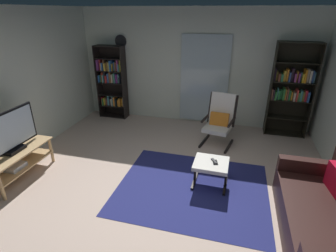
{
  "coord_description": "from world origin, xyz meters",
  "views": [
    {
      "loc": [
        0.98,
        -3.05,
        2.52
      ],
      "look_at": [
        -0.04,
        0.77,
        0.75
      ],
      "focal_mm": 27.82,
      "sensor_mm": 36.0,
      "label": 1
    }
  ],
  "objects_px": {
    "bookshelf_near_tv": "(112,82)",
    "leather_sofa": "(331,218)",
    "ottoman": "(211,166)",
    "lounge_armchair": "(220,118)",
    "tv_stand": "(16,160)",
    "tv_remote": "(214,161)",
    "bookshelf_near_sofa": "(291,88)",
    "cell_phone": "(215,162)",
    "wall_clock": "(121,41)",
    "television": "(10,133)"
  },
  "relations": [
    {
      "from": "lounge_armchair",
      "to": "ottoman",
      "type": "relative_size",
      "value": 1.94
    },
    {
      "from": "ottoman",
      "to": "cell_phone",
      "type": "relative_size",
      "value": 3.77
    },
    {
      "from": "ottoman",
      "to": "tv_remote",
      "type": "relative_size",
      "value": 3.67
    },
    {
      "from": "bookshelf_near_tv",
      "to": "leather_sofa",
      "type": "relative_size",
      "value": 1.0
    },
    {
      "from": "tv_remote",
      "to": "cell_phone",
      "type": "bearing_deg",
      "value": -88.55
    },
    {
      "from": "cell_phone",
      "to": "tv_remote",
      "type": "bearing_deg",
      "value": 110.12
    },
    {
      "from": "television",
      "to": "tv_remote",
      "type": "relative_size",
      "value": 6.99
    },
    {
      "from": "tv_stand",
      "to": "tv_remote",
      "type": "bearing_deg",
      "value": 11.87
    },
    {
      "from": "tv_stand",
      "to": "tv_remote",
      "type": "height_order",
      "value": "tv_stand"
    },
    {
      "from": "tv_remote",
      "to": "cell_phone",
      "type": "height_order",
      "value": "tv_remote"
    },
    {
      "from": "bookshelf_near_tv",
      "to": "bookshelf_near_sofa",
      "type": "relative_size",
      "value": 0.9
    },
    {
      "from": "tv_remote",
      "to": "wall_clock",
      "type": "height_order",
      "value": "wall_clock"
    },
    {
      "from": "cell_phone",
      "to": "ottoman",
      "type": "bearing_deg",
      "value": 167.44
    },
    {
      "from": "television",
      "to": "wall_clock",
      "type": "relative_size",
      "value": 3.47
    },
    {
      "from": "wall_clock",
      "to": "tv_remote",
      "type": "bearing_deg",
      "value": -43.75
    },
    {
      "from": "television",
      "to": "wall_clock",
      "type": "distance_m",
      "value": 3.26
    },
    {
      "from": "bookshelf_near_tv",
      "to": "bookshelf_near_sofa",
      "type": "xyz_separation_m",
      "value": [
        4.08,
        -0.0,
        0.13
      ]
    },
    {
      "from": "leather_sofa",
      "to": "cell_phone",
      "type": "height_order",
      "value": "leather_sofa"
    },
    {
      "from": "bookshelf_near_tv",
      "to": "tv_remote",
      "type": "height_order",
      "value": "bookshelf_near_tv"
    },
    {
      "from": "leather_sofa",
      "to": "lounge_armchair",
      "type": "xyz_separation_m",
      "value": [
        -1.46,
        2.19,
        0.21
      ]
    },
    {
      "from": "lounge_armchair",
      "to": "bookshelf_near_sofa",
      "type": "bearing_deg",
      "value": 31.12
    },
    {
      "from": "wall_clock",
      "to": "leather_sofa",
      "type": "bearing_deg",
      "value": -38.74
    },
    {
      "from": "tv_stand",
      "to": "wall_clock",
      "type": "relative_size",
      "value": 4.08
    },
    {
      "from": "bookshelf_near_sofa",
      "to": "cell_phone",
      "type": "height_order",
      "value": "bookshelf_near_sofa"
    },
    {
      "from": "television",
      "to": "bookshelf_near_sofa",
      "type": "xyz_separation_m",
      "value": [
        4.39,
        2.89,
        0.23
      ]
    },
    {
      "from": "tv_stand",
      "to": "tv_remote",
      "type": "distance_m",
      "value": 3.14
    },
    {
      "from": "leather_sofa",
      "to": "tv_stand",
      "type": "bearing_deg",
      "value": 178.66
    },
    {
      "from": "bookshelf_near_sofa",
      "to": "lounge_armchair",
      "type": "distance_m",
      "value": 1.67
    },
    {
      "from": "bookshelf_near_sofa",
      "to": "ottoman",
      "type": "xyz_separation_m",
      "value": [
        -1.36,
        -2.29,
        -0.7
      ]
    },
    {
      "from": "tv_stand",
      "to": "cell_phone",
      "type": "xyz_separation_m",
      "value": [
        3.09,
        0.62,
        0.09
      ]
    },
    {
      "from": "ottoman",
      "to": "wall_clock",
      "type": "bearing_deg",
      "value": 135.46
    },
    {
      "from": "cell_phone",
      "to": "television",
      "type": "bearing_deg",
      "value": 177.26
    },
    {
      "from": "leather_sofa",
      "to": "television",
      "type": "bearing_deg",
      "value": 178.44
    },
    {
      "from": "ottoman",
      "to": "bookshelf_near_tv",
      "type": "bearing_deg",
      "value": 139.92
    },
    {
      "from": "ottoman",
      "to": "cell_phone",
      "type": "height_order",
      "value": "cell_phone"
    },
    {
      "from": "television",
      "to": "leather_sofa",
      "type": "bearing_deg",
      "value": -1.56
    },
    {
      "from": "television",
      "to": "ottoman",
      "type": "xyz_separation_m",
      "value": [
        3.03,
        0.6,
        -0.47
      ]
    },
    {
      "from": "bookshelf_near_sofa",
      "to": "ottoman",
      "type": "relative_size",
      "value": 3.72
    },
    {
      "from": "lounge_armchair",
      "to": "ottoman",
      "type": "bearing_deg",
      "value": -90.03
    },
    {
      "from": "ottoman",
      "to": "lounge_armchair",
      "type": "bearing_deg",
      "value": 89.97
    },
    {
      "from": "tv_stand",
      "to": "leather_sofa",
      "type": "relative_size",
      "value": 0.67
    },
    {
      "from": "wall_clock",
      "to": "tv_stand",
      "type": "bearing_deg",
      "value": -100.34
    },
    {
      "from": "bookshelf_near_tv",
      "to": "lounge_armchair",
      "type": "relative_size",
      "value": 1.73
    },
    {
      "from": "tv_stand",
      "to": "bookshelf_near_tv",
      "type": "relative_size",
      "value": 0.67
    },
    {
      "from": "bookshelf_near_tv",
      "to": "leather_sofa",
      "type": "bearing_deg",
      "value": -35.76
    },
    {
      "from": "cell_phone",
      "to": "wall_clock",
      "type": "relative_size",
      "value": 0.48
    },
    {
      "from": "bookshelf_near_sofa",
      "to": "leather_sofa",
      "type": "xyz_separation_m",
      "value": [
        0.1,
        -3.01,
        -0.71
      ]
    },
    {
      "from": "tv_stand",
      "to": "leather_sofa",
      "type": "distance_m",
      "value": 4.49
    },
    {
      "from": "television",
      "to": "wall_clock",
      "type": "height_order",
      "value": "wall_clock"
    },
    {
      "from": "leather_sofa",
      "to": "cell_phone",
      "type": "xyz_separation_m",
      "value": [
        -1.4,
        0.72,
        0.09
      ]
    }
  ]
}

